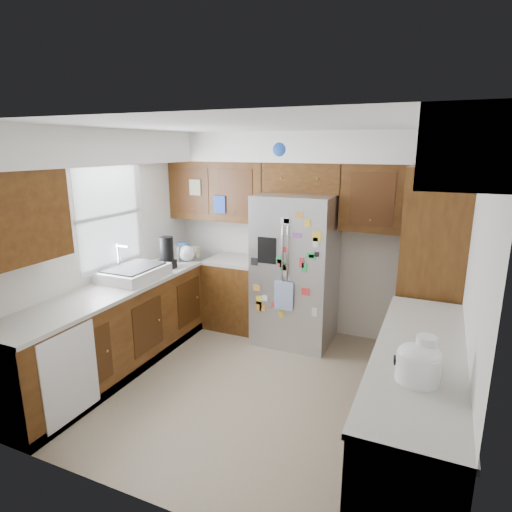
{
  "coord_description": "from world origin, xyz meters",
  "views": [
    {
      "loc": [
        1.54,
        -3.49,
        2.33
      ],
      "look_at": [
        -0.14,
        0.35,
        1.26
      ],
      "focal_mm": 30.0,
      "sensor_mm": 36.0,
      "label": 1
    }
  ],
  "objects_px": {
    "pantry": "(431,271)",
    "rice_cooker": "(419,362)",
    "paper_towel": "(425,357)",
    "fridge": "(296,270)"
  },
  "relations": [
    {
      "from": "paper_towel",
      "to": "fridge",
      "type": "bearing_deg",
      "value": 126.58
    },
    {
      "from": "fridge",
      "to": "rice_cooker",
      "type": "xyz_separation_m",
      "value": [
        1.5,
        -2.11,
        0.14
      ]
    },
    {
      "from": "pantry",
      "to": "paper_towel",
      "type": "relative_size",
      "value": 7.62
    },
    {
      "from": "paper_towel",
      "to": "rice_cooker",
      "type": "bearing_deg",
      "value": -127.64
    },
    {
      "from": "pantry",
      "to": "rice_cooker",
      "type": "height_order",
      "value": "pantry"
    },
    {
      "from": "pantry",
      "to": "fridge",
      "type": "xyz_separation_m",
      "value": [
        -1.5,
        0.05,
        -0.17
      ]
    },
    {
      "from": "fridge",
      "to": "paper_towel",
      "type": "relative_size",
      "value": 6.38
    },
    {
      "from": "rice_cooker",
      "to": "paper_towel",
      "type": "height_order",
      "value": "paper_towel"
    },
    {
      "from": "paper_towel",
      "to": "pantry",
      "type": "bearing_deg",
      "value": 90.93
    },
    {
      "from": "rice_cooker",
      "to": "paper_towel",
      "type": "distance_m",
      "value": 0.06
    }
  ]
}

